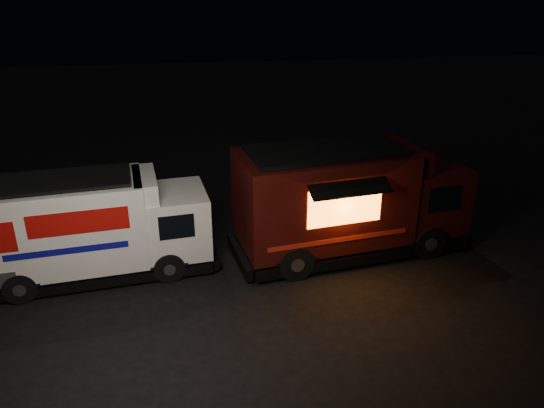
% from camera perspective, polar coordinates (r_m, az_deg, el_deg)
% --- Properties ---
extents(ground, '(80.00, 80.00, 0.00)m').
position_cam_1_polar(ground, '(14.77, -5.15, -8.48)').
color(ground, black).
rests_on(ground, ground).
extents(white_truck, '(6.65, 2.94, 2.92)m').
position_cam_1_polar(white_truck, '(15.29, -18.48, -2.28)').
color(white_truck, white).
rests_on(white_truck, ground).
extents(red_truck, '(7.43, 3.61, 3.32)m').
position_cam_1_polar(red_truck, '(15.90, 8.55, 0.51)').
color(red_truck, '#3B0A0C').
rests_on(red_truck, ground).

